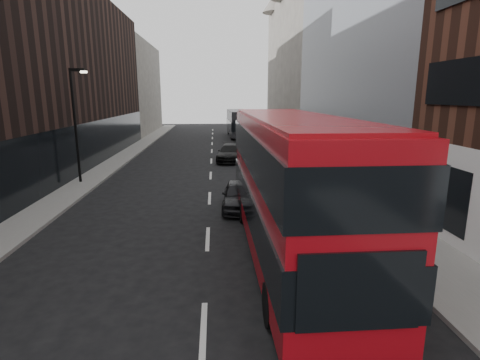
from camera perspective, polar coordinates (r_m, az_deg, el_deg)
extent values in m
cube|color=slate|center=(32.28, 9.04, 2.85)|extent=(3.00, 80.00, 0.15)
cube|color=slate|center=(32.56, -18.64, 2.42)|extent=(2.00, 80.00, 0.15)
cube|color=#9FA3A9|center=(29.55, 19.71, 20.73)|extent=(5.00, 22.00, 20.00)
cube|color=silver|center=(28.63, 14.16, 5.06)|extent=(0.35, 21.00, 3.80)
cube|color=#69625C|center=(51.34, 9.10, 16.47)|extent=(5.00, 24.00, 18.00)
cube|color=black|center=(37.92, -22.75, 14.00)|extent=(5.00, 24.00, 14.00)
cube|color=#69625C|center=(59.20, -15.81, 13.22)|extent=(5.00, 20.00, 13.00)
cylinder|color=black|center=(25.58, -23.79, 7.44)|extent=(0.16, 0.16, 7.00)
cube|color=black|center=(25.42, -23.62, 15.13)|extent=(0.90, 0.15, 0.18)
cube|color=#FFF2CC|center=(25.29, -22.72, 14.95)|extent=(0.35, 0.22, 0.12)
cube|color=#9B0911|center=(12.64, 7.68, -0.68)|extent=(2.88, 12.10, 4.39)
cube|color=black|center=(12.82, 7.59, -3.78)|extent=(3.00, 12.15, 1.21)
cube|color=black|center=(12.42, 7.84, 4.49)|extent=(3.00, 12.15, 1.21)
cube|color=black|center=(7.37, 17.76, -15.92)|extent=(2.33, 0.11, 1.54)
cube|color=black|center=(18.59, 3.75, 2.01)|extent=(2.33, 0.11, 1.54)
cube|color=#9B0911|center=(12.32, 7.99, 9.44)|extent=(2.76, 11.62, 0.12)
cylinder|color=black|center=(16.70, 0.59, -4.65)|extent=(0.34, 1.10, 1.10)
cylinder|color=black|center=(17.08, 8.80, -4.40)|extent=(0.34, 1.10, 1.10)
cylinder|color=black|center=(9.66, 4.83, -18.43)|extent=(0.34, 1.10, 1.10)
cylinder|color=black|center=(10.31, 18.99, -17.00)|extent=(0.34, 1.10, 1.10)
cube|color=black|center=(51.48, -0.28, 8.75)|extent=(2.73, 11.03, 3.09)
cube|color=black|center=(51.50, -0.28, 8.53)|extent=(2.85, 11.08, 1.10)
cube|color=black|center=(46.00, 0.30, 8.21)|extent=(2.12, 0.12, 1.40)
cube|color=black|center=(56.97, -0.75, 9.09)|extent=(2.12, 0.12, 1.40)
cube|color=black|center=(51.39, -0.28, 10.51)|extent=(2.62, 10.59, 0.12)
cylinder|color=black|center=(55.01, -1.73, 7.49)|extent=(0.32, 1.00, 1.00)
cylinder|color=black|center=(55.18, 0.56, 7.52)|extent=(0.32, 1.00, 1.00)
cylinder|color=black|center=(48.04, -1.24, 6.73)|extent=(0.32, 1.00, 1.00)
cylinder|color=black|center=(48.23, 1.38, 6.75)|extent=(0.32, 1.00, 1.00)
imported|color=black|center=(18.68, -0.12, -2.29)|extent=(1.95, 4.19, 1.39)
imported|color=gray|center=(32.40, -1.42, 4.02)|extent=(1.43, 3.83, 1.25)
imported|color=black|center=(32.32, -1.51, 4.16)|extent=(2.66, 5.17, 1.43)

